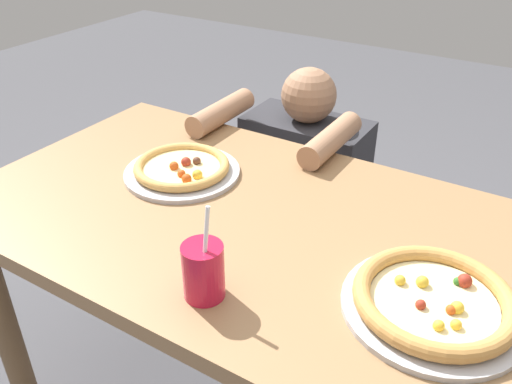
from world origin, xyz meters
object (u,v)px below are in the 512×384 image
at_px(pizza_near, 434,301).
at_px(drink_cup_colored, 203,271).
at_px(pizza_far, 182,169).
at_px(diner_seated, 302,204).

xyz_separation_m(pizza_near, drink_cup_colored, (-0.38, -0.18, 0.04)).
relative_size(pizza_far, drink_cup_colored, 1.54).
height_order(pizza_near, diner_seated, diner_seated).
distance_m(pizza_near, drink_cup_colored, 0.42).
height_order(pizza_far, diner_seated, diner_seated).
distance_m(drink_cup_colored, diner_seated, 1.02).
distance_m(pizza_far, diner_seated, 0.67).
bearing_deg(pizza_far, pizza_near, -12.73).
xyz_separation_m(pizza_near, pizza_far, (-0.70, 0.16, -0.00)).
relative_size(pizza_far, diner_seated, 0.34).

